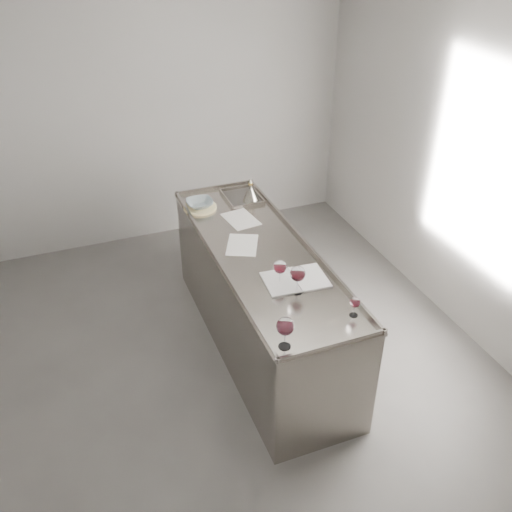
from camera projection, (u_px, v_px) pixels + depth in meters
name	position (u px, v px, depth m)	size (l,w,h in m)	color
room_shell	(209.00, 230.00, 3.81)	(4.54, 5.04, 2.84)	#504E4B
counter	(261.00, 299.00, 4.70)	(0.77, 2.42, 0.97)	gray
wine_glass_left	(285.00, 327.00, 3.43)	(0.11, 0.11, 0.22)	white
wine_glass_middle	(280.00, 267.00, 4.01)	(0.10, 0.10, 0.19)	white
wine_glass_right	(298.00, 274.00, 3.91)	(0.11, 0.11, 0.21)	white
wine_glass_small	(355.00, 303.00, 3.72)	(0.07, 0.07, 0.14)	white
notebook	(295.00, 280.00, 4.10)	(0.47, 0.35, 0.02)	silver
loose_paper_top	(241.00, 219.00, 4.87)	(0.24, 0.34, 0.00)	silver
loose_paper_under	(242.00, 245.00, 4.52)	(0.23, 0.34, 0.00)	silver
trivet	(200.00, 207.00, 5.04)	(0.29, 0.29, 0.02)	beige
ceramic_bowl	(200.00, 204.00, 5.02)	(0.23, 0.23, 0.06)	#8D9EA4
wine_funnel	(251.00, 194.00, 5.13)	(0.15, 0.15, 0.22)	#9E988C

